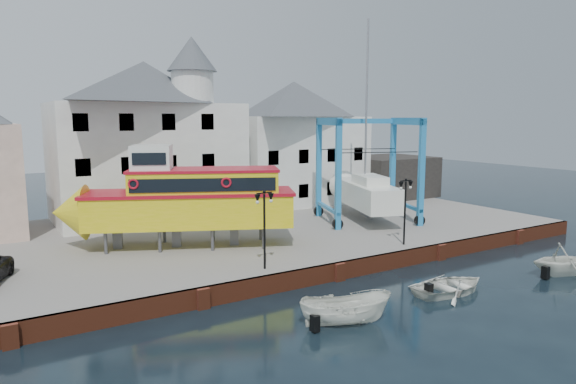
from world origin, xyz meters
TOP-DOWN VIEW (x-y plane):
  - ground at (0.00, 0.00)m, footprint 140.00×140.00m
  - hardstanding at (0.00, 11.00)m, footprint 44.00×22.00m
  - quay_wall at (-0.00, 0.10)m, footprint 44.00×0.47m
  - building_white_main at (-4.87, 18.39)m, footprint 14.00×8.30m
  - building_white_right at (9.00, 19.00)m, footprint 12.00×8.00m
  - shed_dark at (19.00, 17.00)m, footprint 8.00×7.00m
  - lamp_post_left at (-4.00, 1.20)m, footprint 1.12×0.32m
  - lamp_post_right at (6.00, 1.20)m, footprint 1.12×0.32m
  - tour_boat at (-6.33, 8.13)m, footprint 14.56×9.04m
  - travel_lift at (9.25, 9.15)m, footprint 8.53×10.34m
  - motorboat_a at (-3.43, -5.00)m, footprint 4.33×2.99m
  - motorboat_b at (3.74, -4.55)m, footprint 4.49×3.26m
  - motorboat_c at (11.50, -5.84)m, footprint 4.61×4.29m

SIDE VIEW (x-z plane):
  - ground at x=0.00m, z-range 0.00..0.00m
  - motorboat_a at x=-3.43m, z-range -0.78..0.78m
  - motorboat_b at x=3.74m, z-range -0.46..0.46m
  - motorboat_c at x=11.50m, z-range -0.99..0.99m
  - hardstanding at x=0.00m, z-range 0.00..1.00m
  - quay_wall at x=0.00m, z-range 0.00..1.00m
  - shed_dark at x=19.00m, z-range 1.00..5.00m
  - travel_lift at x=9.25m, z-range -4.08..11.13m
  - tour_boat at x=-6.33m, z-range 0.82..7.10m
  - lamp_post_left at x=-4.00m, z-range 2.07..6.27m
  - lamp_post_right at x=6.00m, z-range 2.07..6.27m
  - building_white_right at x=9.00m, z-range 1.00..12.20m
  - building_white_main at x=-4.87m, z-range 0.34..14.34m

